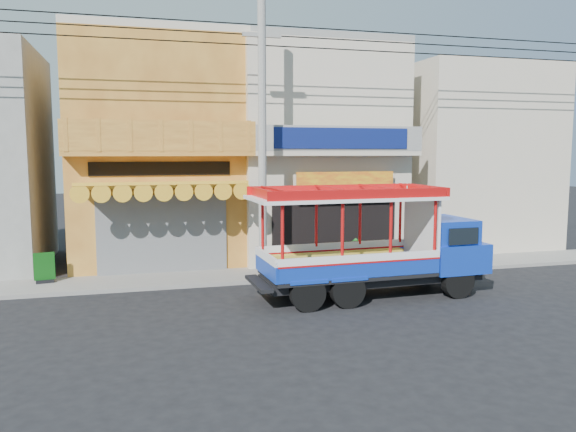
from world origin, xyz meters
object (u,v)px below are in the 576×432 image
object	(u,v)px
songthaew_truck	(387,243)
potted_plant_c	(396,250)
utility_pole	(267,121)
potted_plant_a	(340,254)
green_sign	(44,270)
potted_plant_b	(358,254)

from	to	relation	value
songthaew_truck	potted_plant_c	bearing A→B (deg)	60.44
utility_pole	songthaew_truck	size ratio (longest dim) A/B	4.12
potted_plant_a	potted_plant_c	size ratio (longest dim) A/B	1.21
utility_pole	green_sign	distance (m)	8.18
potted_plant_b	potted_plant_c	size ratio (longest dim) A/B	1.20
green_sign	potted_plant_a	distance (m)	9.42
potted_plant_b	green_sign	bearing A→B (deg)	59.12
songthaew_truck	potted_plant_a	bearing A→B (deg)	93.84
utility_pole	green_sign	bearing A→B (deg)	170.87
potted_plant_a	utility_pole	bearing A→B (deg)	174.30
utility_pole	potted_plant_b	world-z (taller)	utility_pole
utility_pole	potted_plant_a	world-z (taller)	utility_pole
green_sign	utility_pole	bearing A→B (deg)	-9.13
potted_plant_a	potted_plant_c	distance (m)	2.54
potted_plant_b	potted_plant_c	world-z (taller)	potted_plant_b
green_sign	potted_plant_b	size ratio (longest dim) A/B	0.92
songthaew_truck	green_sign	world-z (taller)	songthaew_truck
utility_pole	songthaew_truck	xyz separation A→B (m)	(2.89, -2.58, -3.52)
potted_plant_c	potted_plant_a	bearing A→B (deg)	-39.92
utility_pole	potted_plant_a	size ratio (longest dim) A/B	27.41
green_sign	potted_plant_a	bearing A→B (deg)	-2.79
green_sign	potted_plant_a	world-z (taller)	potted_plant_a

